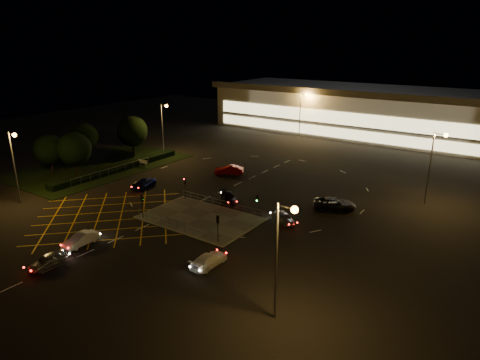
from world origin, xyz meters
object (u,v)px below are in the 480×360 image
Objects in this scene: car_left_blue at (143,184)px; car_near_silver at (47,261)px; car_queue_white at (81,239)px; signal_sw at (142,201)px; car_far_dkgrey at (229,197)px; car_approach_white at (209,260)px; signal_nw at (185,184)px; signal_ne at (257,202)px; car_right_silver at (283,218)px; signal_se at (218,223)px; car_east_grey at (334,204)px; car_circ_red at (229,170)px.

car_near_silver is at bearing -77.83° from car_left_blue.
signal_sw is at bearing 87.66° from car_queue_white.
car_far_dkgrey is (4.06, 24.86, -0.04)m from car_near_silver.
car_far_dkgrey is 17.96m from car_approach_white.
signal_nw is 12.00m from signal_ne.
signal_ne is 0.70× the size of car_left_blue.
car_approach_white is (-0.86, -13.57, -0.01)m from car_right_silver.
car_right_silver is (13.91, 22.87, 0.02)m from car_near_silver.
car_right_silver is at bearing -109.64° from signal_se.
car_east_grey is (6.63, 16.69, -1.59)m from signal_se.
signal_se reaches higher than car_left_blue.
signal_nw is 17.11m from car_queue_white.
signal_ne is 0.70× the size of car_approach_white.
signal_sw is at bearing -55.55° from car_left_blue.
car_circ_red reaches higher than car_queue_white.
car_approach_white is at bearing 15.11° from car_queue_white.
car_queue_white is at bearing 167.38° from car_right_silver.
signal_ne is 20.91m from car_queue_white.
signal_sw is 0.70× the size of car_left_blue.
car_left_blue is at bearing -57.92° from car_circ_red.
car_near_silver is 0.68× the size of car_east_grey.
car_circ_red reaches higher than car_right_silver.
car_queue_white is 31.78m from car_east_grey.
signal_ne is 0.77× the size of car_queue_white.
car_far_dkgrey is at bearing -58.90° from signal_se.
signal_se is 0.70× the size of car_approach_white.
car_far_dkgrey is 1.08× the size of car_right_silver.
signal_ne reaches higher than car_right_silver.
car_far_dkgrey is 10.04m from car_right_silver.
car_right_silver is (15.21, 1.02, -1.70)m from signal_nw.
car_queue_white is (-0.03, -17.03, -1.70)m from signal_nw.
car_queue_white is at bearing -75.46° from car_left_blue.
car_left_blue is at bearing 119.27° from car_right_silver.
car_right_silver is at bearing -93.16° from car_approach_white.
signal_se is 17.59m from car_near_silver.
signal_se reaches higher than car_circ_red.
signal_sw is 14.41m from signal_ne.
signal_se reaches higher than car_far_dkgrey.
car_far_dkgrey is at bearing 6.13° from car_circ_red.
car_near_silver is at bearing -86.58° from signal_nw.
car_approach_white is (-4.28, -21.25, -0.13)m from car_east_grey.
signal_sw is 0.56× the size of car_east_grey.
signal_nw reaches higher than car_right_silver.
car_circ_red is at bearing -84.43° from signal_sw.
signal_nw is at bearing -90.00° from signal_sw.
signal_se reaches higher than car_near_silver.
signal_se is at bearing -108.93° from car_far_dkgrey.
car_approach_white is (8.98, -15.56, 0.04)m from car_far_dkgrey.
car_east_grey is (6.63, 8.70, -1.59)m from signal_ne.
car_queue_white is at bearing -155.10° from car_far_dkgrey.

